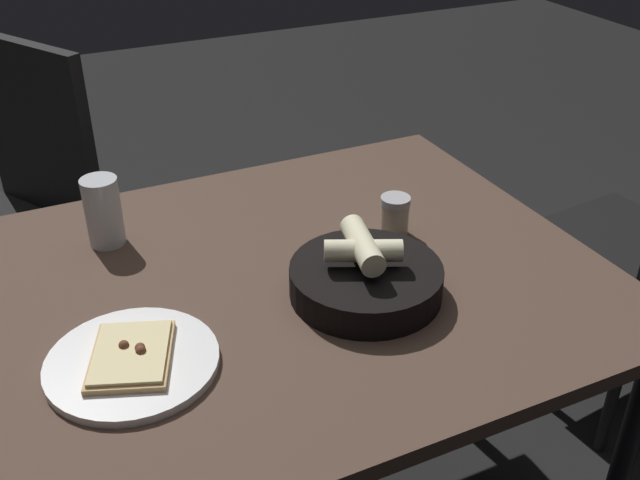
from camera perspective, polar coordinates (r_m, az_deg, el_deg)
name	(u,v)px	position (r m, az deg, el deg)	size (l,w,h in m)	color
dining_table	(290,301)	(1.39, -2.32, -4.73)	(1.13, 0.92, 0.71)	#4D382D
pizza_plate	(132,361)	(1.18, -14.25, -8.98)	(0.27, 0.27, 0.04)	white
bread_basket	(365,278)	(1.29, 3.47, -2.90)	(0.27, 0.27, 0.12)	black
beer_glass	(104,215)	(1.48, -16.29, 1.89)	(0.07, 0.07, 0.14)	silver
pepper_shaker	(395,218)	(1.47, 5.75, 1.73)	(0.06, 0.06, 0.08)	#BFB299
chair_spare	(15,201)	(2.16, -22.40, 2.79)	(0.60, 0.60, 0.94)	black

